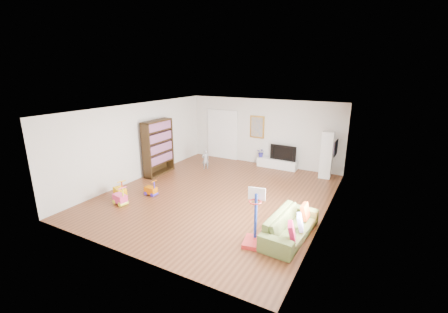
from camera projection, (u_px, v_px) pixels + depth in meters
The scene contains 25 objects.
floor at pixel (218, 194), 9.50m from camera, with size 6.50×7.50×0.00m, color brown.
ceiling at pixel (217, 109), 8.76m from camera, with size 6.50×7.50×0.00m, color white.
wall_back at pixel (263, 132), 12.30m from camera, with size 6.50×0.00×2.70m, color silver.
wall_front at pixel (124, 197), 5.97m from camera, with size 6.50×0.00×2.70m, color silver.
wall_left at pixel (138, 142), 10.63m from camera, with size 0.00×7.50×2.70m, color silver.
wall_right at pixel (328, 170), 7.63m from camera, with size 0.00×7.50×2.70m, color silver.
navy_accent at pixel (338, 140), 8.68m from camera, with size 0.01×3.20×1.70m, color black.
olive_wainscot at pixel (333, 183), 9.06m from camera, with size 0.01×3.20×1.00m, color brown.
doorway at pixel (222, 135), 13.22m from camera, with size 1.45×0.06×2.10m, color white.
painting_back at pixel (257, 127), 12.32m from camera, with size 0.62×0.06×0.92m, color gold.
artwork_right at pixel (336, 148), 8.97m from camera, with size 0.04×0.56×0.46m, color #7F3F8C.
media_console at pixel (277, 163), 12.05m from camera, with size 1.59×0.40×0.37m, color silver.
tall_cabinet at pixel (327, 155), 10.79m from camera, with size 0.40×0.40×1.72m, color white.
bookshelf at pixel (158, 147), 11.16m from camera, with size 0.37×1.40×2.05m, color black.
sofa at pixel (290, 226), 6.99m from camera, with size 1.98×0.78×0.58m, color olive.
basketball_hoop at pixel (254, 218), 6.59m from camera, with size 0.45×0.55×1.30m, color red.
ride_on_yellow at pixel (120, 189), 9.18m from camera, with size 0.45×0.28×0.60m, color #E2A300.
ride_on_orange at pixel (151, 188), 9.37m from camera, with size 0.38×0.23×0.50m, color #CB6504.
ride_on_pink at pixel (120, 195), 8.72m from camera, with size 0.43×0.27×0.57m, color #FA3D7D.
child at pixel (205, 160), 11.86m from camera, with size 0.29×0.19×0.78m, color gray.
tv at pixel (284, 152), 11.84m from camera, with size 1.05×0.14×0.61m, color black.
vase_plant at pixel (261, 153), 12.25m from camera, with size 0.33×0.28×0.36m, color navy.
pillow_left at pixel (292, 232), 6.41m from camera, with size 0.10×0.38×0.38m, color #B01844.
pillow_center at pixel (300, 222), 6.81m from camera, with size 0.09×0.35×0.35m, color white.
pillow_right at pixel (305, 211), 7.33m from camera, with size 0.10×0.38×0.38m, color #CD4619.
Camera 1 is at (4.39, -7.63, 3.78)m, focal length 24.00 mm.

